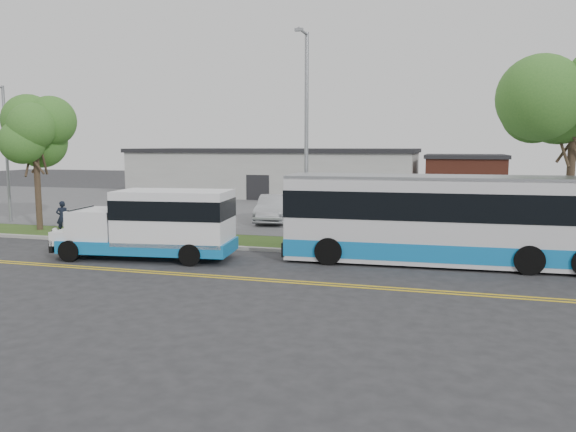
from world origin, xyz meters
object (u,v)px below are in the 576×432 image
(tree_east, at_px, (575,106))
(pedestrian, at_px, (63,217))
(streetlight_far, at_px, (5,148))
(parked_car_b, at_px, (185,205))
(transit_bus, at_px, (444,219))
(tree_west, at_px, (35,136))
(streetlight_near, at_px, (306,132))
(shuttle_bus, at_px, (157,222))
(parked_car_a, at_px, (274,209))

(tree_east, height_order, pedestrian, tree_east)
(tree_east, xyz_separation_m, streetlight_far, (-30.00, 2.42, -1.73))
(tree_east, height_order, parked_car_b, tree_east)
(tree_east, bearing_deg, streetlight_far, 175.40)
(parked_car_b, bearing_deg, transit_bus, -44.11)
(tree_east, relative_size, tree_west, 1.21)
(streetlight_near, relative_size, streetlight_far, 1.19)
(tree_west, relative_size, pedestrian, 4.07)
(tree_west, bearing_deg, pedestrian, -21.58)
(streetlight_far, relative_size, parked_car_b, 1.91)
(transit_bus, bearing_deg, parked_car_b, 143.91)
(tree_west, xyz_separation_m, shuttle_bus, (9.88, -4.92, -3.61))
(tree_west, relative_size, parked_car_b, 1.65)
(shuttle_bus, bearing_deg, transit_bus, 4.83)
(tree_east, relative_size, streetlight_near, 0.88)
(streetlight_near, distance_m, transit_bus, 7.38)
(transit_bus, height_order, parked_car_b, transit_bus)
(streetlight_far, bearing_deg, streetlight_near, -8.05)
(tree_east, height_order, shuttle_bus, tree_east)
(tree_west, height_order, parked_car_b, tree_west)
(tree_east, distance_m, tree_west, 26.02)
(tree_west, relative_size, transit_bus, 0.55)
(streetlight_near, relative_size, parked_car_a, 1.95)
(shuttle_bus, xyz_separation_m, transit_bus, (11.27, 2.32, 0.24))
(transit_bus, xyz_separation_m, parked_car_b, (-16.70, 11.08, -1.04))
(tree_west, distance_m, parked_car_a, 13.66)
(streetlight_near, distance_m, pedestrian, 13.56)
(streetlight_far, relative_size, parked_car_a, 1.64)
(shuttle_bus, bearing_deg, tree_west, 146.76)
(streetlight_far, distance_m, parked_car_b, 11.18)
(streetlight_near, bearing_deg, transit_bus, -19.08)
(tree_west, bearing_deg, streetlight_far, 151.02)
(transit_bus, height_order, parked_car_a, transit_bus)
(tree_east, distance_m, parked_car_b, 23.87)
(streetlight_far, xyz_separation_m, shuttle_bus, (13.88, -7.13, -2.97))
(tree_west, distance_m, shuttle_bus, 11.61)
(tree_east, bearing_deg, tree_west, 179.56)
(streetlight_near, height_order, pedestrian, streetlight_near)
(tree_east, xyz_separation_m, shuttle_bus, (-16.12, -4.72, -4.69))
(tree_east, height_order, tree_west, tree_east)
(shuttle_bus, height_order, parked_car_a, shuttle_bus)
(parked_car_a, bearing_deg, shuttle_bus, -105.77)
(tree_west, height_order, transit_bus, tree_west)
(tree_west, relative_size, parked_car_a, 1.42)
(transit_bus, xyz_separation_m, parked_car_a, (-9.82, 8.96, -0.85))
(transit_bus, distance_m, pedestrian, 19.11)
(shuttle_bus, xyz_separation_m, pedestrian, (-7.74, 4.07, -0.56))
(streetlight_near, bearing_deg, pedestrian, -178.34)
(streetlight_near, xyz_separation_m, shuttle_bus, (-5.12, -4.44, -3.72))
(parked_car_a, bearing_deg, pedestrian, -150.36)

